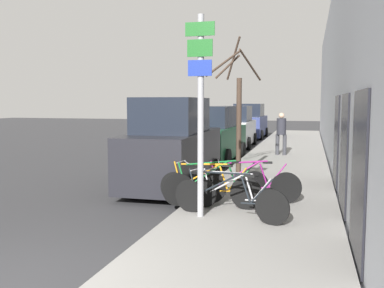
{
  "coord_description": "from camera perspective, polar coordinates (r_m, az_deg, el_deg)",
  "views": [
    {
      "loc": [
        3.58,
        -4.03,
        2.32
      ],
      "look_at": [
        0.84,
        5.82,
        1.32
      ],
      "focal_mm": 40.0,
      "sensor_mm": 36.0,
      "label": 1
    }
  ],
  "objects": [
    {
      "name": "parked_car_2",
      "position": [
        22.42,
        5.66,
        2.11
      ],
      "size": [
        2.06,
        4.43,
        2.14
      ],
      "rotation": [
        0.0,
        0.0,
        0.02
      ],
      "color": "silver",
      "rests_on": "ground"
    },
    {
      "name": "parked_car_1",
      "position": [
        16.85,
        2.89,
        1.04
      ],
      "size": [
        2.08,
        4.43,
        2.17
      ],
      "rotation": [
        0.0,
        0.0,
        -0.05
      ],
      "color": "#144728",
      "rests_on": "ground"
    },
    {
      "name": "parked_car_0",
      "position": [
        11.65,
        -2.49,
        -0.43
      ],
      "size": [
        2.04,
        4.74,
        2.44
      ],
      "rotation": [
        0.0,
        0.0,
        0.03
      ],
      "color": "black",
      "rests_on": "ground"
    },
    {
      "name": "pedestrian_near",
      "position": [
        18.04,
        11.82,
        1.76
      ],
      "size": [
        0.45,
        0.39,
        1.74
      ],
      "rotation": [
        0.0,
        0.0,
        -0.18
      ],
      "color": "#333338",
      "rests_on": "sidewalk_curb"
    },
    {
      "name": "bicycle_2",
      "position": [
        9.01,
        2.29,
        -5.81
      ],
      "size": [
        2.26,
        0.46,
        0.92
      ],
      "rotation": [
        0.0,
        0.0,
        1.44
      ],
      "color": "black",
      "rests_on": "sidewalk_curb"
    },
    {
      "name": "bicycle_4",
      "position": [
        9.3,
        7.52,
        -5.47
      ],
      "size": [
        2.23,
        0.68,
        0.94
      ],
      "rotation": [
        0.0,
        0.0,
        1.82
      ],
      "color": "black",
      "rests_on": "sidewalk_curb"
    },
    {
      "name": "bicycle_0",
      "position": [
        8.1,
        4.88,
        -7.19
      ],
      "size": [
        2.29,
        0.77,
        0.89
      ],
      "rotation": [
        0.0,
        0.0,
        1.28
      ],
      "color": "black",
      "rests_on": "sidewalk_curb"
    },
    {
      "name": "parked_car_3",
      "position": [
        28.13,
        7.66,
        2.87
      ],
      "size": [
        2.1,
        4.55,
        2.23
      ],
      "rotation": [
        0.0,
        0.0,
        -0.0
      ],
      "color": "navy",
      "rests_on": "ground"
    },
    {
      "name": "street_tree",
      "position": [
        12.52,
        6.13,
        4.17
      ],
      "size": [
        1.22,
        2.43,
        4.06
      ],
      "color": "#3D2D23",
      "rests_on": "sidewalk_curb"
    },
    {
      "name": "ground_plane",
      "position": [
        15.82,
        2.32,
        -2.87
      ],
      "size": [
        80.0,
        80.0,
        0.0
      ],
      "primitive_type": "plane",
      "color": "#333335"
    },
    {
      "name": "building_facade",
      "position": [
        18.0,
        18.19,
        8.21
      ],
      "size": [
        0.23,
        32.0,
        6.5
      ],
      "color": "#B2B7C1",
      "rests_on": "ground"
    },
    {
      "name": "bicycle_1",
      "position": [
        8.46,
        5.81,
        -6.81
      ],
      "size": [
        1.98,
        0.89,
        0.83
      ],
      "rotation": [
        0.0,
        0.0,
        1.16
      ],
      "color": "black",
      "rests_on": "sidewalk_curb"
    },
    {
      "name": "signpost",
      "position": [
        8.01,
        1.15,
        4.81
      ],
      "size": [
        0.55,
        0.14,
        3.78
      ],
      "color": "#939399",
      "rests_on": "sidewalk_curb"
    },
    {
      "name": "bicycle_3",
      "position": [
        9.17,
        3.34,
        -5.56
      ],
      "size": [
        2.12,
        1.08,
        0.94
      ],
      "rotation": [
        0.0,
        0.0,
        2.03
      ],
      "color": "black",
      "rests_on": "sidewalk_curb"
    },
    {
      "name": "sidewalk_curb",
      "position": [
        18.2,
        12.37,
        -1.64
      ],
      "size": [
        3.2,
        32.0,
        0.15
      ],
      "color": "gray",
      "rests_on": "ground"
    }
  ]
}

